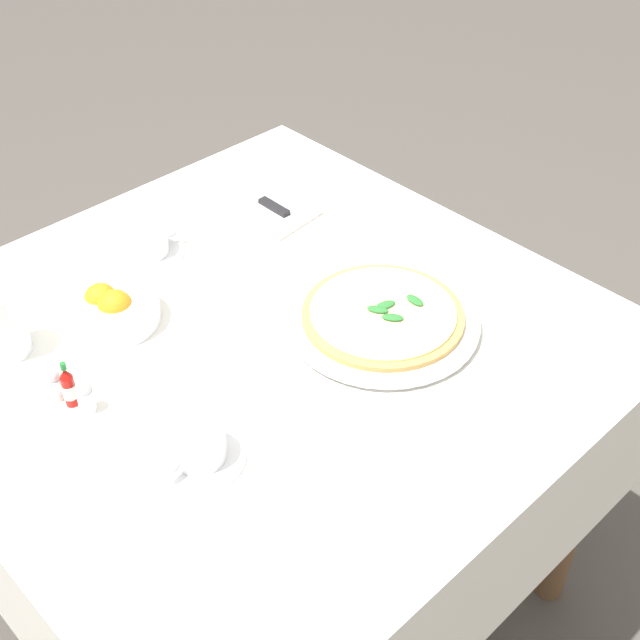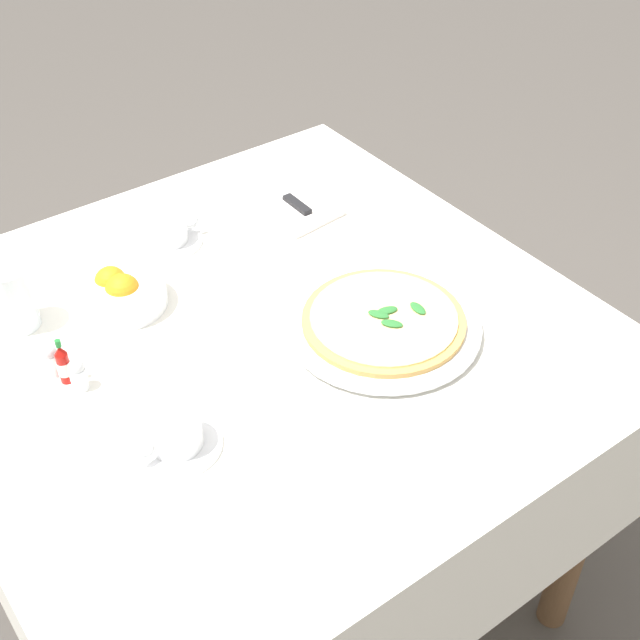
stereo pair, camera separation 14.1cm
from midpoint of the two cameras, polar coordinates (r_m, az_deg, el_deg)
name	(u,v)px [view 2 (the right image)]	position (r m, az deg, el deg)	size (l,w,h in m)	color
ground_plane	(273,578)	(1.98, -1.04, -16.91)	(8.00, 8.00, 0.00)	#4C4742
dining_table	(261,386)	(1.52, -1.30, -4.55)	(1.05, 1.05, 0.73)	white
pizza_plate	(383,326)	(1.43, 7.07, -0.50)	(0.32, 0.32, 0.02)	white
pizza	(384,319)	(1.42, 7.13, -0.07)	(0.27, 0.27, 0.02)	tan
coffee_cup_right_edge	(167,231)	(1.63, -7.70, 5.78)	(0.13, 0.13, 0.06)	white
coffee_cup_far_right	(175,434)	(1.23, -6.36, -7.70)	(0.13, 0.13, 0.06)	white
water_glass_far_left	(13,302)	(1.47, -17.21, 1.07)	(0.07, 0.07, 0.12)	white
napkin_folded	(284,201)	(1.73, -0.08, 7.87)	(0.23, 0.15, 0.02)	white
dinner_knife	(283,194)	(1.73, -0.14, 8.31)	(0.20, 0.02, 0.01)	silver
citrus_bowl	(121,292)	(1.48, -10.48, 1.70)	(0.15, 0.15, 0.07)	white
hot_sauce_bottle	(63,364)	(1.35, -13.88, -3.02)	(0.02, 0.02, 0.08)	#B7140F
salt_shaker	(51,361)	(1.37, -14.69, -2.81)	(0.03, 0.03, 0.06)	white
pepper_shaker	(78,376)	(1.34, -12.93, -3.80)	(0.03, 0.03, 0.06)	white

